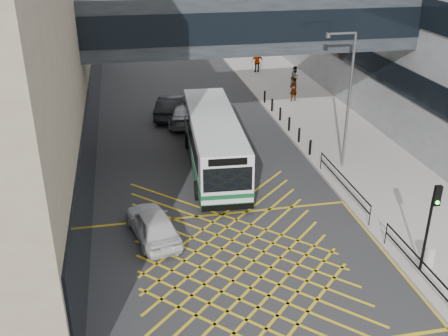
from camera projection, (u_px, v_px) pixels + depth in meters
ground at (244, 271)px, 20.41m from camera, size 120.00×120.00×0.00m
skybridge at (250, 21)px, 28.45m from camera, size 20.00×4.10×3.00m
pavement at (323, 124)px, 35.30m from camera, size 6.00×54.00×0.16m
box_junction at (244, 271)px, 20.41m from camera, size 12.00×9.00×0.01m
bus at (213, 140)px, 28.44m from camera, size 3.15×10.89×3.02m
car_white at (153, 224)px, 22.29m from camera, size 2.69×4.65×1.39m
car_dark at (171, 106)px, 36.54m from camera, size 3.21×5.20×1.52m
car_silver at (184, 114)px, 35.30m from camera, size 2.72×4.76×1.39m
traffic_light at (432, 216)px, 19.15m from camera, size 0.27×0.43×3.70m
street_lamp at (347, 93)px, 27.18m from camera, size 1.65×0.25×7.28m
litter_bin at (429, 255)px, 20.39m from camera, size 0.47×0.47×0.81m
kerb_railings at (373, 214)px, 22.70m from camera, size 0.05×12.54×1.00m
bollards at (285, 119)px, 34.60m from camera, size 0.14×10.14×0.90m
pedestrian_a at (293, 89)px, 39.25m from camera, size 0.84×0.72×1.78m
pedestrian_b at (295, 77)px, 42.47m from camera, size 0.98×0.92×1.75m
pedestrian_c at (257, 62)px, 46.99m from camera, size 1.16×0.63×1.90m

